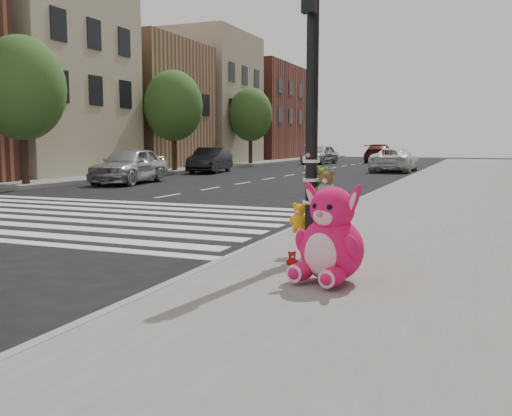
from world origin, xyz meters
The scene contains 20 objects.
ground centered at (0.00, 0.00, 0.00)m, with size 120.00×120.00×0.00m, color black.
sidewalk_near centered at (5.00, 10.00, 0.07)m, with size 7.00×80.00×0.14m, color slate.
sidewalk_far centered at (-13.50, 20.00, 0.07)m, with size 6.00×80.00×0.14m, color slate.
curb_edge centered at (1.55, 10.00, 0.07)m, with size 0.12×80.00×0.15m, color gray.
crosswalk centered at (-4.50, 5.20, 0.01)m, with size 11.00×6.00×0.01m, color silver, non-canonical shape.
bld_far_b centered at (-15.50, 17.00, 5.50)m, with size 6.00×8.00×11.00m, color #B5A98B.
bld_far_c centered at (-15.50, 26.00, 4.00)m, with size 6.00×8.00×8.00m, color #A27756.
bld_far_d centered at (-15.50, 35.00, 5.00)m, with size 6.00×8.00×10.00m, color tan.
bld_far_e centered at (-15.50, 46.00, 4.50)m, with size 6.00×10.00×9.00m, color brown.
signal_pole centered at (2.62, 1.81, 1.71)m, with size 0.73×0.49×4.00m.
tree_far_a centered at (-11.20, 11.00, 3.65)m, with size 3.20×3.20×5.44m.
tree_far_b centered at (-11.20, 22.00, 3.65)m, with size 3.20×3.20×5.44m.
tree_far_c centered at (-11.20, 33.00, 3.65)m, with size 3.20×3.20×5.44m.
pink_bunny centered at (3.19, 0.57, 0.60)m, with size 0.88×0.97×1.13m.
red_teddy centered at (2.60, 1.00, 0.25)m, with size 0.15×0.11×0.22m, color #AE1115, non-canonical shape.
car_silver_far centered at (-8.73, 14.12, 0.75)m, with size 1.76×4.38×1.49m, color #B8B7BD.
car_dark_far centered at (-9.34, 22.72, 0.70)m, with size 1.47×4.22×1.39m, color black.
car_white_near centered at (-0.08, 27.70, 0.67)m, with size 2.23×4.84×1.34m, color white.
car_maroon_near centered at (-3.50, 42.55, 0.75)m, with size 2.11×5.20×1.51m, color #521717.
car_silver_deep centered at (-7.14, 37.19, 0.75)m, with size 1.77×4.39×1.50m, color #BCBCC1.
Camera 1 is at (4.76, -5.54, 1.70)m, focal length 40.00 mm.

